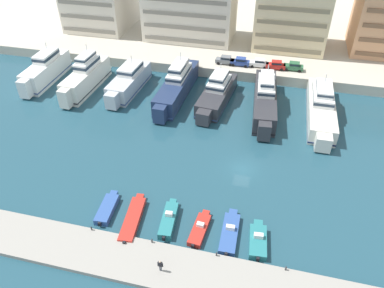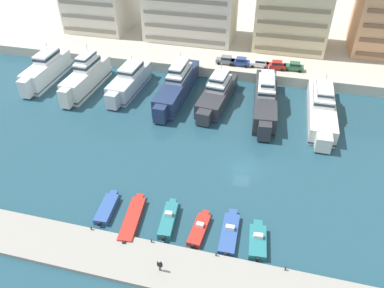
# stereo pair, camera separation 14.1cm
# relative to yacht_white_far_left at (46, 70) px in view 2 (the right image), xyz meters

# --- Properties ---
(ground_plane) EXTENTS (400.00, 400.00, 0.00)m
(ground_plane) POSITION_rel_yacht_white_far_left_xyz_m (44.91, -18.88, -2.48)
(ground_plane) COLOR #234C5B
(quay_promenade) EXTENTS (180.00, 70.00, 2.20)m
(quay_promenade) POSITION_rel_yacht_white_far_left_xyz_m (44.91, 44.67, -1.38)
(quay_promenade) COLOR beige
(quay_promenade) RESTS_ON ground
(pier_dock) EXTENTS (120.00, 6.15, 0.58)m
(pier_dock) POSITION_rel_yacht_white_far_left_xyz_m (44.91, -38.77, -2.19)
(pier_dock) COLOR #9E998E
(pier_dock) RESTS_ON ground
(yacht_white_far_left) EXTENTS (3.99, 17.07, 7.75)m
(yacht_white_far_left) POSITION_rel_yacht_white_far_left_xyz_m (0.00, 0.00, 0.00)
(yacht_white_far_left) COLOR white
(yacht_white_far_left) RESTS_ON ground
(yacht_ivory_left) EXTENTS (4.20, 17.60, 8.89)m
(yacht_ivory_left) POSITION_rel_yacht_white_far_left_xyz_m (9.99, -1.23, 0.23)
(yacht_ivory_left) COLOR silver
(yacht_ivory_left) RESTS_ON ground
(yacht_silver_mid_left) EXTENTS (4.92, 16.88, 6.84)m
(yacht_silver_mid_left) POSITION_rel_yacht_white_far_left_xyz_m (18.76, 0.26, -0.41)
(yacht_silver_mid_left) COLOR silver
(yacht_silver_mid_left) RESTS_ON ground
(yacht_navy_center_left) EXTENTS (4.59, 21.87, 8.17)m
(yacht_navy_center_left) POSITION_rel_yacht_white_far_left_xyz_m (28.92, 0.57, -0.12)
(yacht_navy_center_left) COLOR navy
(yacht_navy_center_left) RESTS_ON ground
(yacht_charcoal_center) EXTENTS (5.90, 18.08, 7.33)m
(yacht_charcoal_center) POSITION_rel_yacht_white_far_left_xyz_m (37.14, -0.04, -0.50)
(yacht_charcoal_center) COLOR #333338
(yacht_charcoal_center) RESTS_ON ground
(yacht_charcoal_center_right) EXTENTS (5.53, 21.77, 7.90)m
(yacht_charcoal_center_right) POSITION_rel_yacht_white_far_left_xyz_m (46.47, -0.31, -0.21)
(yacht_charcoal_center_right) COLOR #333338
(yacht_charcoal_center_right) RESTS_ON ground
(yacht_ivory_mid_right) EXTENTS (4.84, 22.14, 7.42)m
(yacht_ivory_mid_right) POSITION_rel_yacht_white_far_left_xyz_m (56.76, -0.62, -0.43)
(yacht_ivory_mid_right) COLOR silver
(yacht_ivory_mid_right) RESTS_ON ground
(motorboat_blue_far_left) EXTENTS (2.24, 6.23, 0.92)m
(motorboat_blue_far_left) POSITION_rel_yacht_white_far_left_xyz_m (28.18, -31.96, -2.02)
(motorboat_blue_far_left) COLOR #33569E
(motorboat_blue_far_left) RESTS_ON ground
(motorboat_red_left) EXTENTS (2.70, 8.64, 0.87)m
(motorboat_red_left) POSITION_rel_yacht_white_far_left_xyz_m (32.20, -32.81, -2.06)
(motorboat_red_left) COLOR red
(motorboat_red_left) RESTS_ON ground
(motorboat_teal_mid_left) EXTENTS (2.23, 6.83, 1.64)m
(motorboat_teal_mid_left) POSITION_rel_yacht_white_far_left_xyz_m (36.89, -31.91, -1.92)
(motorboat_teal_mid_left) COLOR teal
(motorboat_teal_mid_left) RESTS_ON ground
(motorboat_red_center_left) EXTENTS (2.09, 6.25, 1.24)m
(motorboat_red_center_left) POSITION_rel_yacht_white_far_left_xyz_m (41.18, -32.34, -2.07)
(motorboat_red_center_left) COLOR red
(motorboat_red_center_left) RESTS_ON ground
(motorboat_blue_center) EXTENTS (2.23, 7.53, 1.27)m
(motorboat_blue_center) POSITION_rel_yacht_white_far_left_xyz_m (45.02, -31.92, -2.09)
(motorboat_blue_center) COLOR #33569E
(motorboat_blue_center) RESTS_ON ground
(motorboat_teal_center_right) EXTENTS (2.55, 6.14, 1.57)m
(motorboat_teal_center_right) POSITION_rel_yacht_white_far_left_xyz_m (48.63, -32.49, -1.95)
(motorboat_teal_center_right) COLOR teal
(motorboat_teal_center_right) RESTS_ON ground
(car_grey_far_left) EXTENTS (4.15, 2.01, 1.80)m
(car_grey_far_left) POSITION_rel_yacht_white_far_left_xyz_m (36.55, 12.78, 0.70)
(car_grey_far_left) COLOR slate
(car_grey_far_left) RESTS_ON quay_promenade
(car_blue_left) EXTENTS (4.10, 1.93, 1.80)m
(car_blue_left) POSITION_rel_yacht_white_far_left_xyz_m (39.84, 12.72, 0.70)
(car_blue_left) COLOR #28428E
(car_blue_left) RESTS_ON quay_promenade
(car_white_mid_left) EXTENTS (4.10, 1.93, 1.80)m
(car_white_mid_left) POSITION_rel_yacht_white_far_left_xyz_m (43.95, 13.06, 0.70)
(car_white_mid_left) COLOR white
(car_white_mid_left) RESTS_ON quay_promenade
(car_red_center_left) EXTENTS (4.18, 2.09, 1.80)m
(car_red_center_left) POSITION_rel_yacht_white_far_left_xyz_m (47.51, 12.88, 0.70)
(car_red_center_left) COLOR red
(car_red_center_left) RESTS_ON quay_promenade
(car_green_center) EXTENTS (4.11, 1.94, 1.80)m
(car_green_center) POSITION_rel_yacht_white_far_left_xyz_m (51.21, 13.19, 0.70)
(car_green_center) COLOR #2D6642
(car_green_center) RESTS_ON quay_promenade
(pedestrian_near_edge) EXTENTS (0.68, 0.25, 1.76)m
(pedestrian_near_edge) POSITION_rel_yacht_white_far_left_xyz_m (38.20, -39.48, -0.85)
(pedestrian_near_edge) COLOR #4C515B
(pedestrian_near_edge) RESTS_ON pier_dock
(bollard_west) EXTENTS (0.20, 0.20, 0.61)m
(bollard_west) POSITION_rel_yacht_white_far_left_xyz_m (27.84, -35.94, -1.57)
(bollard_west) COLOR #2D2D33
(bollard_west) RESTS_ON pier_dock
(bollard_west_mid) EXTENTS (0.20, 0.20, 0.61)m
(bollard_west_mid) POSITION_rel_yacht_white_far_left_xyz_m (35.94, -35.94, -1.57)
(bollard_west_mid) COLOR #2D2D33
(bollard_west_mid) RESTS_ON pier_dock
(bollard_east_mid) EXTENTS (0.20, 0.20, 0.61)m
(bollard_east_mid) POSITION_rel_yacht_white_far_left_xyz_m (44.05, -35.94, -1.57)
(bollard_east_mid) COLOR #2D2D33
(bollard_east_mid) RESTS_ON pier_dock
(bollard_east) EXTENTS (0.20, 0.20, 0.61)m
(bollard_east) POSITION_rel_yacht_white_far_left_xyz_m (52.15, -35.94, -1.57)
(bollard_east) COLOR #2D2D33
(bollard_east) RESTS_ON pier_dock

